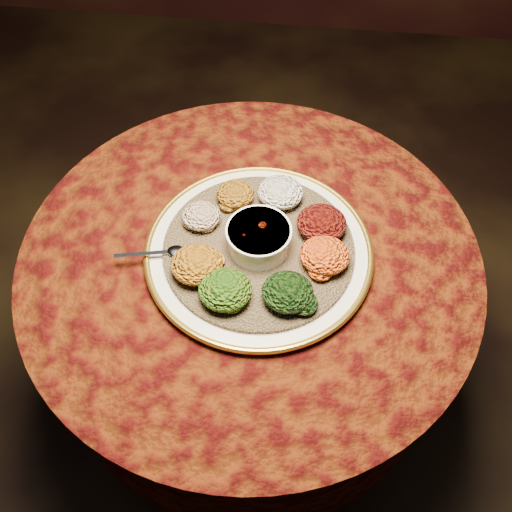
# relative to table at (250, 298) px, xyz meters

# --- Properties ---
(table) EXTENTS (0.96, 0.96, 0.73)m
(table) POSITION_rel_table_xyz_m (0.00, 0.00, 0.00)
(table) COLOR black
(table) RESTS_ON ground
(platter) EXTENTS (0.49, 0.49, 0.02)m
(platter) POSITION_rel_table_xyz_m (0.02, -0.00, 0.19)
(platter) COLOR beige
(platter) RESTS_ON table
(injera) EXTENTS (0.45, 0.45, 0.01)m
(injera) POSITION_rel_table_xyz_m (0.02, -0.00, 0.20)
(injera) COLOR olive
(injera) RESTS_ON platter
(stew_bowl) EXTENTS (0.13, 0.13, 0.05)m
(stew_bowl) POSITION_rel_table_xyz_m (0.02, -0.00, 0.24)
(stew_bowl) COLOR white
(stew_bowl) RESTS_ON injera
(spoon) EXTENTS (0.14, 0.05, 0.01)m
(spoon) POSITION_rel_table_xyz_m (-0.15, -0.04, 0.21)
(spoon) COLOR silver
(spoon) RESTS_ON injera
(portion_ayib) EXTENTS (0.10, 0.09, 0.05)m
(portion_ayib) POSITION_rel_table_xyz_m (0.05, 0.13, 0.23)
(portion_ayib) COLOR silver
(portion_ayib) RESTS_ON injera
(portion_kitfo) EXTENTS (0.10, 0.10, 0.05)m
(portion_kitfo) POSITION_rel_table_xyz_m (0.14, 0.05, 0.23)
(portion_kitfo) COLOR black
(portion_kitfo) RESTS_ON injera
(portion_tikil) EXTENTS (0.10, 0.09, 0.05)m
(portion_tikil) POSITION_rel_table_xyz_m (0.15, -0.03, 0.23)
(portion_tikil) COLOR #CB9210
(portion_tikil) RESTS_ON injera
(portion_gomen) EXTENTS (0.10, 0.09, 0.05)m
(portion_gomen) POSITION_rel_table_xyz_m (0.09, -0.12, 0.23)
(portion_gomen) COLOR black
(portion_gomen) RESTS_ON injera
(portion_mixveg) EXTENTS (0.10, 0.10, 0.05)m
(portion_mixveg) POSITION_rel_table_xyz_m (-0.03, -0.13, 0.23)
(portion_mixveg) COLOR #8C2B09
(portion_mixveg) RESTS_ON injera
(portion_kik) EXTENTS (0.10, 0.10, 0.05)m
(portion_kik) POSITION_rel_table_xyz_m (-0.09, -0.08, 0.23)
(portion_kik) COLOR #AC5E0F
(portion_kik) RESTS_ON injera
(portion_timatim) EXTENTS (0.08, 0.08, 0.04)m
(portion_timatim) POSITION_rel_table_xyz_m (-0.11, 0.05, 0.23)
(portion_timatim) COLOR maroon
(portion_timatim) RESTS_ON injera
(portion_shiro) EXTENTS (0.08, 0.08, 0.04)m
(portion_shiro) POSITION_rel_table_xyz_m (-0.04, 0.12, 0.23)
(portion_shiro) COLOR brown
(portion_shiro) RESTS_ON injera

